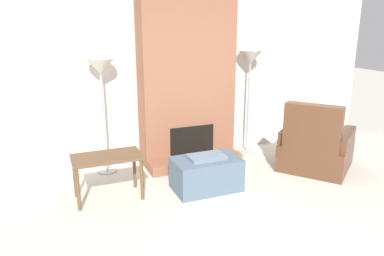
{
  "coord_description": "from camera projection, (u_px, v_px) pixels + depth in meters",
  "views": [
    {
      "loc": [
        -2.06,
        -2.74,
        2.13
      ],
      "look_at": [
        0.0,
        2.3,
        0.58
      ],
      "focal_mm": 35.0,
      "sensor_mm": 36.0,
      "label": 1
    }
  ],
  "objects": [
    {
      "name": "wall_back",
      "position": [
        181.0,
        76.0,
        5.87
      ],
      "size": [
        7.03,
        0.06,
        2.6
      ],
      "primitive_type": "cube",
      "color": "silver",
      "rests_on": "ground_plane"
    },
    {
      "name": "floor_lamp_left",
      "position": [
        101.0,
        74.0,
        5.13
      ],
      "size": [
        0.39,
        0.39,
        1.65
      ],
      "color": "#ADADB2",
      "rests_on": "ground_plane"
    },
    {
      "name": "ground_plane",
      "position": [
        278.0,
        241.0,
        3.77
      ],
      "size": [
        24.0,
        24.0,
        0.0
      ],
      "primitive_type": "plane",
      "color": "beige"
    },
    {
      "name": "side_table",
      "position": [
        107.0,
        162.0,
        4.56
      ],
      "size": [
        0.84,
        0.46,
        0.56
      ],
      "color": "brown",
      "rests_on": "ground_plane"
    },
    {
      "name": "floor_lamp_right",
      "position": [
        250.0,
        64.0,
        5.97
      ],
      "size": [
        0.39,
        0.39,
        1.69
      ],
      "color": "#ADADB2",
      "rests_on": "ground_plane"
    },
    {
      "name": "ottoman",
      "position": [
        206.0,
        173.0,
        4.88
      ],
      "size": [
        0.86,
        0.53,
        0.48
      ],
      "color": "slate",
      "rests_on": "ground_plane"
    },
    {
      "name": "fireplace",
      "position": [
        187.0,
        82.0,
        5.65
      ],
      "size": [
        1.45,
        0.73,
        2.6
      ],
      "color": "#935B42",
      "rests_on": "ground_plane"
    },
    {
      "name": "armchair",
      "position": [
        315.0,
        150.0,
        5.56
      ],
      "size": [
        1.39,
        1.37,
        1.04
      ],
      "rotation": [
        0.0,
        0.0,
        2.23
      ],
      "color": "brown",
      "rests_on": "ground_plane"
    }
  ]
}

